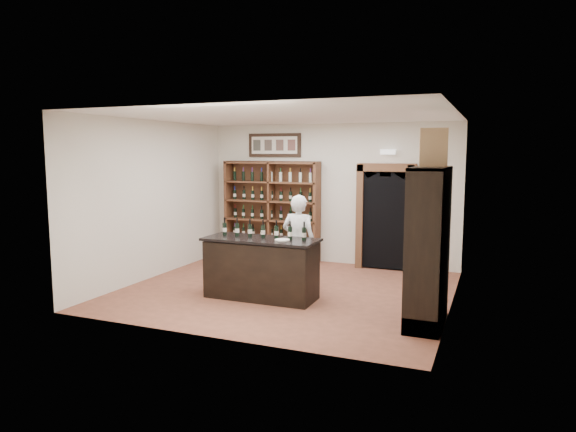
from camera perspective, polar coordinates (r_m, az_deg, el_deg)
The scene contains 21 objects.
floor at distance 9.07m, azimuth -0.18°, elevation -8.22°, with size 5.50×5.50×0.00m, color brown.
ceiling at distance 8.76m, azimuth -0.19°, elevation 11.05°, with size 5.50×5.50×0.00m, color white.
wall_back at distance 11.13m, azimuth 4.72°, elevation 2.47°, with size 5.50×0.04×3.00m, color beige.
wall_left at distance 10.16m, azimuth -14.70°, elevation 1.81°, with size 0.04×5.00×3.00m, color beige.
wall_right at distance 8.16m, azimuth 17.98°, elevation 0.44°, with size 0.04×5.00×3.00m, color beige.
wine_shelf at distance 11.48m, azimuth -1.76°, elevation 0.62°, with size 2.20×0.38×2.20m.
framed_picture at distance 11.53m, azimuth -1.51°, elevation 7.87°, with size 1.25×0.04×0.52m, color black.
arched_doorway at distance 10.70m, azimuth 10.82°, elevation 0.22°, with size 1.17×0.35×2.17m.
emergency_light at distance 10.71m, azimuth 11.07°, elevation 7.00°, with size 0.30×0.10×0.10m, color white.
tasting_counter at distance 8.49m, azimuth -2.99°, elevation -5.86°, with size 1.88×0.78×1.00m.
counter_bottle_0 at distance 8.77m, azimuth -7.06°, elevation -1.41°, with size 0.07×0.07×0.30m.
counter_bottle_1 at distance 8.66m, azimuth -5.68°, elevation -1.50°, with size 0.07×0.07×0.30m.
counter_bottle_2 at distance 8.55m, azimuth -4.25°, elevation -1.59°, with size 0.07×0.07×0.30m.
counter_bottle_3 at distance 8.45m, azimuth -2.79°, elevation -1.69°, with size 0.07×0.07×0.30m.
counter_bottle_4 at distance 8.35m, azimuth -1.30°, elevation -1.79°, with size 0.07×0.07×0.30m.
counter_bottle_5 at distance 8.26m, azimuth 0.23°, elevation -1.88°, with size 0.07×0.07×0.30m.
counter_bottle_6 at distance 8.17m, azimuth 1.79°, elevation -1.98°, with size 0.07×0.07×0.30m.
side_cabinet at distance 7.42m, azimuth 15.49°, elevation -5.97°, with size 0.48×1.20×2.20m.
shopkeeper at distance 8.97m, azimuth 1.20°, elevation -2.93°, with size 0.61×0.40×1.67m, color white.
plate at distance 8.16m, azimuth -0.64°, elevation -2.68°, with size 0.24×0.24×0.02m, color beige.
wine_crate at distance 7.43m, azimuth 15.86°, elevation 7.35°, with size 0.38×0.15×0.53m, color #A87A58.
Camera 1 is at (3.33, -8.09, 2.40)m, focal length 32.00 mm.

